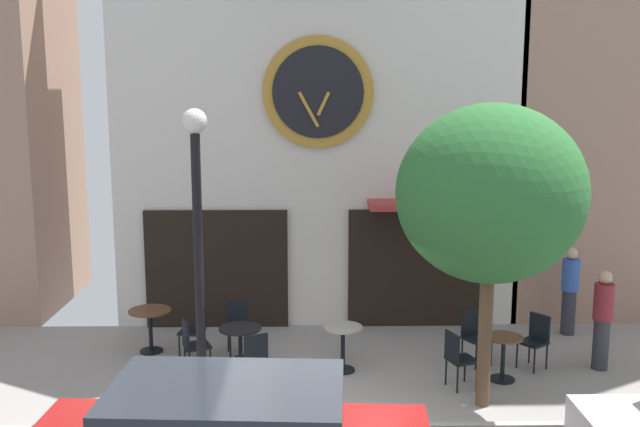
{
  "coord_description": "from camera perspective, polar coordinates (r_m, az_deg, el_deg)",
  "views": [
    {
      "loc": [
        -0.1,
        -9.05,
        4.56
      ],
      "look_at": [
        0.09,
        2.22,
        2.61
      ],
      "focal_mm": 40.24,
      "sensor_mm": 36.0,
      "label": 1
    }
  ],
  "objects": [
    {
      "name": "pedestrian_blue",
      "position": [
        14.28,
        19.23,
        -5.75
      ],
      "size": [
        0.32,
        0.32,
        1.67
      ],
      "color": "#2D2D38",
      "rests_on": "ground_plane"
    },
    {
      "name": "street_tree",
      "position": [
        10.26,
        13.42,
        1.49
      ],
      "size": [
        2.66,
        2.39,
        4.39
      ],
      "color": "brown",
      "rests_on": "ground_plane"
    },
    {
      "name": "pedestrian_maroon",
      "position": [
        12.72,
        21.55,
        -7.78
      ],
      "size": [
        0.45,
        0.45,
        1.67
      ],
      "color": "#2D2D38",
      "rests_on": "ground_plane"
    },
    {
      "name": "cafe_chair_by_entrance",
      "position": [
        11.25,
        -5.28,
        -11.21
      ],
      "size": [
        0.53,
        0.53,
        0.9
      ],
      "color": "black",
      "rests_on": "ground_plane"
    },
    {
      "name": "cafe_chair_corner",
      "position": [
        11.42,
        10.86,
        -11.03
      ],
      "size": [
        0.51,
        0.51,
        0.9
      ],
      "color": "black",
      "rests_on": "ground_plane"
    },
    {
      "name": "street_lamp",
      "position": [
        10.62,
        -9.64,
        -3.24
      ],
      "size": [
        0.36,
        0.36,
        4.3
      ],
      "color": "black",
      "rests_on": "ground_plane"
    },
    {
      "name": "cafe_table_center_left",
      "position": [
        11.89,
        1.83,
        -10.1
      ],
      "size": [
        0.64,
        0.64,
        0.76
      ],
      "color": "black",
      "rests_on": "ground_plane"
    },
    {
      "name": "cafe_chair_under_awning",
      "position": [
        12.75,
        -6.53,
        -8.68
      ],
      "size": [
        0.48,
        0.48,
        0.9
      ],
      "color": "black",
      "rests_on": "ground_plane"
    },
    {
      "name": "cafe_chair_facing_street",
      "position": [
        11.97,
        -10.15,
        -10.01
      ],
      "size": [
        0.52,
        0.52,
        0.9
      ],
      "color": "black",
      "rests_on": "ground_plane"
    },
    {
      "name": "cafe_table_near_curb",
      "position": [
        11.89,
        14.36,
        -10.6
      ],
      "size": [
        0.6,
        0.6,
        0.73
      ],
      "color": "black",
      "rests_on": "ground_plane"
    },
    {
      "name": "cafe_chair_curbside",
      "position": [
        12.53,
        16.78,
        -9.37
      ],
      "size": [
        0.56,
        0.56,
        0.9
      ],
      "color": "black",
      "rests_on": "ground_plane"
    },
    {
      "name": "clock_building",
      "position": [
        14.91,
        -0.24,
        11.45
      ],
      "size": [
        7.81,
        4.22,
        9.64
      ],
      "color": "silver",
      "rests_on": "ground_plane"
    },
    {
      "name": "cafe_chair_near_lamp",
      "position": [
        12.47,
        12.14,
        -9.26
      ],
      "size": [
        0.55,
        0.55,
        0.9
      ],
      "color": "black",
      "rests_on": "ground_plane"
    },
    {
      "name": "cafe_table_rightmost",
      "position": [
        12.01,
        -6.35,
        -9.96
      ],
      "size": [
        0.7,
        0.7,
        0.72
      ],
      "color": "black",
      "rests_on": "ground_plane"
    },
    {
      "name": "cafe_chair_right_end",
      "position": [
        12.66,
        -9.82,
        -8.9
      ],
      "size": [
        0.46,
        0.46,
        0.9
      ],
      "color": "black",
      "rests_on": "ground_plane"
    },
    {
      "name": "cafe_table_leftmost",
      "position": [
        13.03,
        -13.35,
        -8.35
      ],
      "size": [
        0.74,
        0.74,
        0.77
      ],
      "color": "black",
      "rests_on": "ground_plane"
    }
  ]
}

